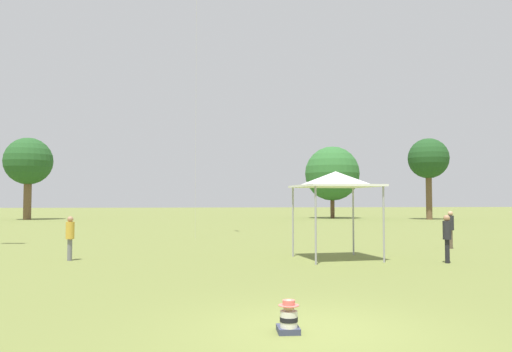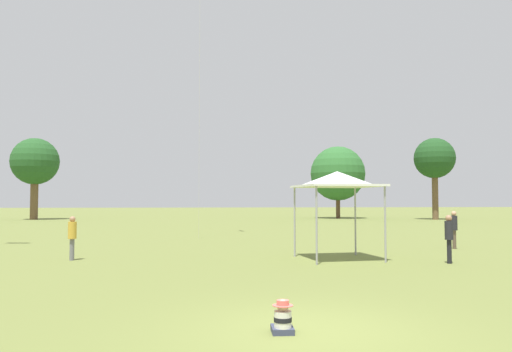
{
  "view_description": "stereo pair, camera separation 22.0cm",
  "coord_description": "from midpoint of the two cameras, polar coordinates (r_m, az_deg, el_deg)",
  "views": [
    {
      "loc": [
        -2.1,
        -8.34,
        2.2
      ],
      "look_at": [
        -0.15,
        6.83,
        2.95
      ],
      "focal_mm": 35.0,
      "sensor_mm": 36.0,
      "label": 1
    },
    {
      "loc": [
        -1.88,
        -8.37,
        2.2
      ],
      "look_at": [
        -0.15,
        6.83,
        2.95
      ],
      "focal_mm": 35.0,
      "sensor_mm": 36.0,
      "label": 2
    }
  ],
  "objects": [
    {
      "name": "ground_plane",
      "position": [
        8.86,
        6.15,
        -17.17
      ],
      "size": [
        300.0,
        300.0,
        0.0
      ],
      "primitive_type": "plane",
      "color": "olive"
    },
    {
      "name": "seated_toddler",
      "position": [
        8.61,
        2.99,
        -15.97
      ],
      "size": [
        0.38,
        0.48,
        0.56
      ],
      "rotation": [
        0.0,
        0.0,
        -0.05
      ],
      "color": "#383D56",
      "rests_on": "ground"
    },
    {
      "name": "person_standing_0",
      "position": [
        18.86,
        20.68,
        -6.18
      ],
      "size": [
        0.39,
        0.39,
        1.69
      ],
      "rotation": [
        0.0,
        0.0,
        4.18
      ],
      "color": "black",
      "rests_on": "ground"
    },
    {
      "name": "person_standing_1",
      "position": [
        19.66,
        -20.79,
        -6.21
      ],
      "size": [
        0.42,
        0.42,
        1.62
      ],
      "rotation": [
        0.0,
        0.0,
        5.24
      ],
      "color": "slate",
      "rests_on": "ground"
    },
    {
      "name": "person_standing_3",
      "position": [
        24.59,
        21.11,
        -5.32
      ],
      "size": [
        0.41,
        0.41,
        1.72
      ],
      "rotation": [
        0.0,
        0.0,
        0.96
      ],
      "color": "brown",
      "rests_on": "ground"
    },
    {
      "name": "canopy_tent",
      "position": [
        19.0,
        8.77,
        -0.44
      ],
      "size": [
        3.14,
        3.14,
        3.3
      ],
      "rotation": [
        0.0,
        0.0,
        0.11
      ],
      "color": "white",
      "rests_on": "ground"
    },
    {
      "name": "distant_tree_0",
      "position": [
        61.51,
        19.0,
        1.82
      ],
      "size": [
        4.68,
        4.68,
        9.46
      ],
      "color": "brown",
      "rests_on": "ground"
    },
    {
      "name": "distant_tree_1",
      "position": [
        62.7,
        8.61,
        0.27
      ],
      "size": [
        6.73,
        6.73,
        8.93
      ],
      "color": "brown",
      "rests_on": "ground"
    },
    {
      "name": "distant_tree_2",
      "position": [
        63.2,
        -24.67,
        1.47
      ],
      "size": [
        5.4,
        5.4,
        9.45
      ],
      "color": "brown",
      "rests_on": "ground"
    }
  ]
}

